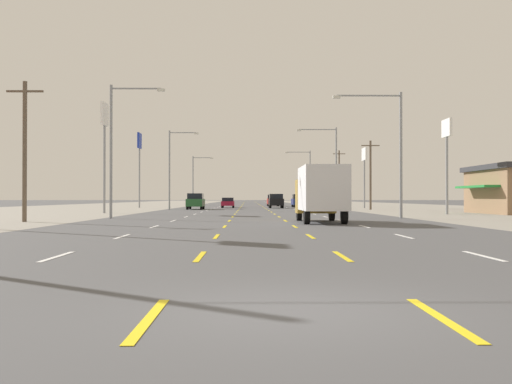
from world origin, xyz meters
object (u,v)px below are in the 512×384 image
Objects in this scene: streetlight_left_row_0 at (117,141)px; hatchback_far_right_near at (311,203)px; suv_inner_right_midfar at (276,201)px; pole_sign_left_row_2 at (139,150)px; suv_far_left_mid at (196,201)px; streetlight_right_row_0 at (393,143)px; pole_sign_right_row_1 at (447,142)px; streetlight_left_row_2 at (195,177)px; streetlight_left_row_1 at (172,164)px; pole_sign_right_row_2 at (364,161)px; pole_sign_left_row_1 at (104,128)px; suv_inner_right_farthest at (273,200)px; box_truck_inner_right_nearest at (321,191)px; streetlight_right_row_1 at (332,161)px; sedan_inner_left_far at (228,203)px; streetlight_right_row_2 at (307,174)px; suv_far_right_farther at (299,200)px.

hatchback_far_right_near is at bearing 59.80° from streetlight_left_row_0.
pole_sign_left_row_2 is at bearing 175.78° from suv_inner_right_midfar.
suv_far_left_mid is 0.55× the size of streetlight_right_row_0.
streetlight_left_row_2 reaches higher than pole_sign_right_row_1.
streetlight_left_row_1 is 1.11× the size of streetlight_left_row_2.
suv_inner_right_midfar is 13.55m from pole_sign_right_row_2.
pole_sign_right_row_2 is (29.73, 26.64, -1.35)m from pole_sign_left_row_1.
suv_inner_right_farthest is at bearing 68.88° from pole_sign_left_row_1.
box_truck_inner_right_nearest is 0.72× the size of streetlight_right_row_1.
sedan_inner_left_far is 0.48× the size of streetlight_left_row_0.
streetlight_right_row_2 reaches higher than suv_far_left_mid.
streetlight_left_row_2 is at bearing 84.73° from pole_sign_left_row_1.
suv_inner_right_midfar is 17.72m from streetlight_left_row_1.
pole_sign_left_row_2 is (-23.21, -6.13, 7.17)m from suv_far_right_farther.
hatchback_far_right_near is at bearing 95.46° from streetlight_right_row_0.
suv_far_right_farther is (3.83, 7.56, 0.00)m from suv_inner_right_midfar.
box_truck_inner_right_nearest is at bearing -27.04° from streetlight_left_row_0.
box_truck_inner_right_nearest is 28.40m from pole_sign_left_row_1.
suv_inner_right_farthest is 0.47× the size of pole_sign_left_row_1.
streetlight_left_row_1 is at bearing 75.16° from pole_sign_left_row_1.
streetlight_left_row_0 is (4.33, -14.43, -2.58)m from pole_sign_left_row_1.
suv_inner_right_farthest is at bearing -172.36° from streetlight_right_row_2.
box_truck_inner_right_nearest reaches higher than sedan_inner_left_far.
suv_inner_right_midfar is at bearing -56.24° from streetlight_left_row_2.
pole_sign_right_row_1 is 57.72m from streetlight_left_row_2.
hatchback_far_right_near is at bearing -14.40° from suv_far_left_mid.
streetlight_right_row_1 is at bearing 80.97° from box_truck_inner_right_nearest.
box_truck_inner_right_nearest is 0.83× the size of streetlight_left_row_2.
streetlight_right_row_1 is (-6.01, -10.44, -0.76)m from pole_sign_right_row_2.
streetlight_left_row_0 reaches higher than streetlight_left_row_2.
sedan_inner_left_far is at bearing 135.17° from streetlight_right_row_1.
suv_inner_right_midfar is 0.53× the size of streetlight_left_row_0.
pole_sign_right_row_2 is at bearing 21.50° from suv_far_left_mid.
pole_sign_left_row_2 reaches higher than streetlight_left_row_1.
suv_inner_right_midfar is 1.00× the size of suv_far_right_farther.
box_truck_inner_right_nearest is 35.54m from hatchback_far_right_near.
streetlight_left_row_1 reaches higher than pole_sign_right_row_1.
box_truck_inner_right_nearest is 0.86× the size of pole_sign_right_row_2.
streetlight_right_row_2 is at bearing 97.86° from pole_sign_right_row_1.
suv_inner_right_farthest is (0.00, 67.30, -0.81)m from box_truck_inner_right_nearest.
pole_sign_left_row_2 is 1.14× the size of streetlight_left_row_0.
suv_far_left_mid is at bearing -137.48° from suv_inner_right_midfar.
streetlight_left_row_0 reaches higher than box_truck_inner_right_nearest.
streetlight_left_row_0 is at bearing -108.96° from suv_far_right_farther.
suv_inner_right_farthest is 0.58× the size of pole_sign_right_row_2.
pole_sign_left_row_1 reaches higher than box_truck_inner_right_nearest.
streetlight_left_row_2 is (-19.35, 61.25, -0.27)m from streetlight_right_row_0.
suv_far_right_farther and suv_inner_right_farthest have the same top height.
streetlight_left_row_1 reaches higher than suv_inner_right_farthest.
streetlight_left_row_2 is 0.90× the size of streetlight_right_row_2.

